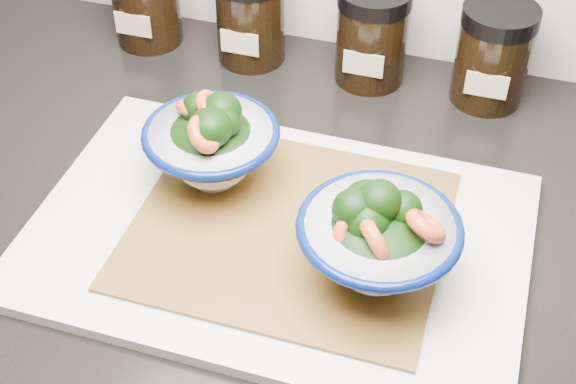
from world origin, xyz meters
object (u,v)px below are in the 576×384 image
(bowl_left, at_px, (212,144))
(bowl_right, at_px, (378,239))
(spice_jar_c, at_px, (372,35))
(spice_jar_d, at_px, (493,55))
(spice_jar_b, at_px, (250,15))
(cutting_board, at_px, (277,237))

(bowl_left, relative_size, bowl_right, 0.94)
(spice_jar_c, xyz_separation_m, spice_jar_d, (0.13, 0.00, 0.00))
(spice_jar_c, bearing_deg, spice_jar_d, 0.00)
(bowl_left, relative_size, spice_jar_b, 1.15)
(bowl_right, bearing_deg, bowl_left, 156.71)
(cutting_board, xyz_separation_m, spice_jar_d, (0.15, 0.28, 0.05))
(spice_jar_b, height_order, spice_jar_c, same)
(spice_jar_b, xyz_separation_m, spice_jar_c, (0.14, 0.00, 0.00))
(spice_jar_b, relative_size, spice_jar_d, 1.00)
(spice_jar_d, bearing_deg, cutting_board, -118.64)
(bowl_right, bearing_deg, spice_jar_b, 125.29)
(cutting_board, height_order, bowl_right, bowl_right)
(spice_jar_b, height_order, spice_jar_d, same)
(bowl_left, xyz_separation_m, bowl_right, (0.18, -0.08, 0.00))
(cutting_board, distance_m, spice_jar_b, 0.31)
(spice_jar_b, bearing_deg, spice_jar_d, 0.00)
(spice_jar_c, bearing_deg, bowl_right, -76.37)
(bowl_right, height_order, spice_jar_c, same)
(bowl_left, bearing_deg, spice_jar_c, 66.64)
(bowl_left, distance_m, spice_jar_d, 0.33)
(bowl_right, bearing_deg, spice_jar_d, 79.22)
(spice_jar_d, bearing_deg, bowl_right, -100.78)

